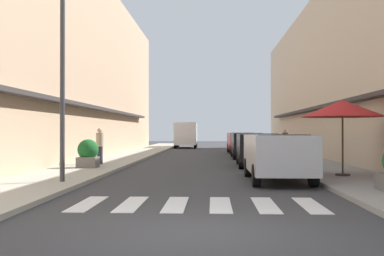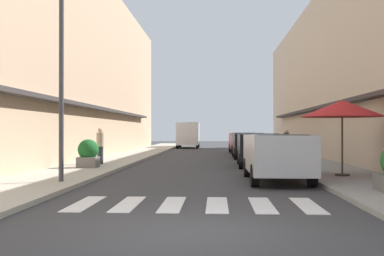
{
  "view_description": "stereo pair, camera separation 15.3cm",
  "coord_description": "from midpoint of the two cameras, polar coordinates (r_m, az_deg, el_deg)",
  "views": [
    {
      "loc": [
        0.31,
        -7.28,
        1.57
      ],
      "look_at": [
        -0.5,
        11.22,
        1.69
      ],
      "focal_mm": 44.02,
      "sensor_mm": 36.0,
      "label": 1
    },
    {
      "loc": [
        0.46,
        -7.28,
        1.57
      ],
      "look_at": [
        -0.5,
        11.22,
        1.69
      ],
      "focal_mm": 44.02,
      "sensor_mm": 36.0,
      "label": 2
    }
  ],
  "objects": [
    {
      "name": "sidewalk_right",
      "position": [
        25.49,
        12.87,
        -3.77
      ],
      "size": [
        2.77,
        62.27,
        0.12
      ],
      "primitive_type": "cube",
      "color": "gray",
      "rests_on": "ground_plane"
    },
    {
      "name": "pedestrian_walking_far",
      "position": [
        27.76,
        11.53,
        -1.69
      ],
      "size": [
        0.34,
        0.34,
        1.56
      ],
      "rotation": [
        0.0,
        0.0,
        2.1
      ],
      "color": "#282B33",
      "rests_on": "sidewalk_right"
    },
    {
      "name": "pedestrian_walking_near",
      "position": [
        21.05,
        -10.85,
        -2.05
      ],
      "size": [
        0.34,
        0.34,
        1.59
      ],
      "rotation": [
        0.0,
        0.0,
        2.56
      ],
      "color": "#282B33",
      "rests_on": "sidewalk_left"
    },
    {
      "name": "ground_plane",
      "position": [
        25.12,
        2.09,
        -3.96
      ],
      "size": [
        97.85,
        97.85,
        0.0
      ],
      "primitive_type": "plane",
      "color": "#38383A"
    },
    {
      "name": "cafe_umbrella",
      "position": [
        16.1,
        17.99,
        2.23
      ],
      "size": [
        2.7,
        2.7,
        2.46
      ],
      "color": "#262626",
      "rests_on": "sidewalk_right"
    },
    {
      "name": "street_lamp",
      "position": [
        14.15,
        -14.57,
        8.3
      ],
      "size": [
        1.19,
        0.28,
        5.93
      ],
      "color": "#38383D",
      "rests_on": "sidewalk_left"
    },
    {
      "name": "parked_car_far",
      "position": [
        27.26,
        7.05,
        -1.74
      ],
      "size": [
        1.81,
        4.06,
        1.47
      ],
      "color": "black",
      "rests_on": "ground_plane"
    },
    {
      "name": "parked_car_near",
      "position": [
        14.84,
        10.48,
        -2.87
      ],
      "size": [
        1.83,
        4.5,
        1.47
      ],
      "color": "silver",
      "rests_on": "ground_plane"
    },
    {
      "name": "delivery_van",
      "position": [
        44.08,
        -0.35,
        -0.6
      ],
      "size": [
        2.05,
        5.42,
        2.37
      ],
      "color": "silver",
      "rests_on": "ground_plane"
    },
    {
      "name": "parked_car_mid",
      "position": [
        21.01,
        8.27,
        -2.14
      ],
      "size": [
        1.87,
        4.28,
        1.47
      ],
      "color": "black",
      "rests_on": "ground_plane"
    },
    {
      "name": "parked_car_distant",
      "position": [
        33.3,
        6.31,
        -1.5
      ],
      "size": [
        1.91,
        3.96,
        1.47
      ],
      "color": "maroon",
      "rests_on": "ground_plane"
    },
    {
      "name": "crosswalk",
      "position": [
        10.13,
        0.77,
        -9.25
      ],
      "size": [
        5.2,
        2.2,
        0.01
      ],
      "color": "silver",
      "rests_on": "ground_plane"
    },
    {
      "name": "planter_midblock",
      "position": [
        19.26,
        -12.24,
        -3.02
      ],
      "size": [
        0.83,
        0.83,
        1.13
      ],
      "color": "slate",
      "rests_on": "sidewalk_left"
    },
    {
      "name": "building_row_right",
      "position": [
        27.74,
        20.39,
        6.13
      ],
      "size": [
        5.5,
        42.03,
        9.42
      ],
      "color": "#C6B299",
      "rests_on": "ground_plane"
    },
    {
      "name": "building_row_left",
      "position": [
        28.06,
        -15.96,
        7.39
      ],
      "size": [
        5.5,
        42.03,
        10.72
      ],
      "color": "tan",
      "rests_on": "ground_plane"
    },
    {
      "name": "sidewalk_left",
      "position": [
        25.64,
        -8.62,
        -3.75
      ],
      "size": [
        2.77,
        62.27,
        0.12
      ],
      "primitive_type": "cube",
      "color": "#ADA899",
      "rests_on": "ground_plane"
    }
  ]
}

